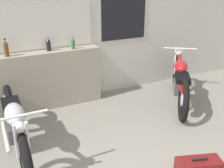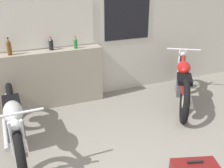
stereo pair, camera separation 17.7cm
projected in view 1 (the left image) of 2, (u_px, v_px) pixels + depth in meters
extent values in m
cube|color=beige|center=(55.00, 28.00, 4.59)|extent=(10.00, 0.06, 2.80)
cube|color=silver|center=(40.00, 26.00, 4.43)|extent=(1.76, 0.01, 0.74)
cube|color=beige|center=(40.00, 26.00, 4.43)|extent=(1.82, 0.01, 0.80)
cube|color=black|center=(124.00, 17.00, 5.06)|extent=(0.95, 0.01, 0.85)
cube|color=gray|center=(47.00, 80.00, 4.68)|extent=(1.96, 0.28, 1.04)
cylinder|color=#5B3814|center=(6.00, 50.00, 4.18)|extent=(0.07, 0.07, 0.21)
cone|color=#5B3814|center=(5.00, 42.00, 4.13)|extent=(0.06, 0.06, 0.06)
cylinder|color=black|center=(5.00, 39.00, 4.11)|extent=(0.03, 0.03, 0.02)
cylinder|color=black|center=(49.00, 46.00, 4.51)|extent=(0.08, 0.08, 0.17)
cone|color=black|center=(48.00, 40.00, 4.46)|extent=(0.06, 0.06, 0.05)
cylinder|color=red|center=(48.00, 38.00, 4.45)|extent=(0.03, 0.03, 0.02)
cylinder|color=#23662D|center=(73.00, 44.00, 4.63)|extent=(0.06, 0.06, 0.15)
cone|color=#23662D|center=(73.00, 39.00, 4.59)|extent=(0.05, 0.05, 0.04)
cylinder|color=red|center=(73.00, 37.00, 4.58)|extent=(0.03, 0.03, 0.02)
torus|color=black|center=(26.00, 164.00, 2.85)|extent=(0.11, 0.71, 0.71)
cylinder|color=silver|center=(26.00, 164.00, 2.85)|extent=(0.07, 0.20, 0.20)
torus|color=black|center=(10.00, 107.00, 4.08)|extent=(0.11, 0.71, 0.71)
cylinder|color=silver|center=(10.00, 107.00, 4.08)|extent=(0.07, 0.20, 0.20)
cube|color=#4C4C51|center=(16.00, 129.00, 3.54)|extent=(0.23, 0.42, 0.21)
cylinder|color=#B2B2B7|center=(14.00, 115.00, 3.46)|extent=(0.07, 1.36, 0.44)
ellipsoid|color=#B2B2B7|center=(15.00, 114.00, 3.25)|extent=(0.25, 0.51, 0.22)
cube|color=black|center=(11.00, 106.00, 3.63)|extent=(0.25, 0.51, 0.08)
cube|color=#B2B2B7|center=(9.00, 100.00, 3.95)|extent=(0.14, 0.30, 0.04)
cylinder|color=silver|center=(28.00, 139.00, 2.84)|extent=(0.04, 0.18, 0.51)
cylinder|color=silver|center=(16.00, 142.00, 2.79)|extent=(0.04, 0.18, 0.51)
cylinder|color=silver|center=(18.00, 116.00, 2.78)|extent=(0.64, 0.04, 0.03)
sphere|color=silver|center=(20.00, 127.00, 2.76)|extent=(0.13, 0.13, 0.13)
cylinder|color=silver|center=(6.00, 136.00, 3.62)|extent=(0.07, 0.82, 0.06)
torus|color=black|center=(177.00, 72.00, 5.49)|extent=(0.49, 0.67, 0.74)
cylinder|color=silver|center=(177.00, 72.00, 5.49)|extent=(0.17, 0.21, 0.21)
torus|color=black|center=(183.00, 100.00, 4.28)|extent=(0.49, 0.67, 0.74)
cylinder|color=silver|center=(183.00, 100.00, 4.28)|extent=(0.17, 0.21, 0.21)
cube|color=#4C4C51|center=(180.00, 87.00, 4.83)|extent=(0.39, 0.43, 0.22)
cylinder|color=#B21919|center=(181.00, 75.00, 4.75)|extent=(0.72, 1.04, 0.46)
ellipsoid|color=#B21919|center=(181.00, 66.00, 4.86)|extent=(0.45, 0.51, 0.22)
cube|color=black|center=(182.00, 78.00, 4.55)|extent=(0.45, 0.51, 0.08)
cube|color=#B21919|center=(184.00, 88.00, 4.28)|extent=(0.26, 0.30, 0.04)
cylinder|color=silver|center=(175.00, 61.00, 5.34)|extent=(0.12, 0.16, 0.54)
cylinder|color=silver|center=(181.00, 61.00, 5.32)|extent=(0.12, 0.16, 0.54)
cylinder|color=silver|center=(180.00, 49.00, 5.16)|extent=(0.55, 0.38, 0.03)
sphere|color=silver|center=(179.00, 53.00, 5.26)|extent=(0.13, 0.13, 0.13)
cylinder|color=silver|center=(187.00, 97.00, 4.79)|extent=(0.46, 0.65, 0.06)
cube|color=black|center=(200.00, 159.00, 2.94)|extent=(0.18, 0.08, 0.02)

